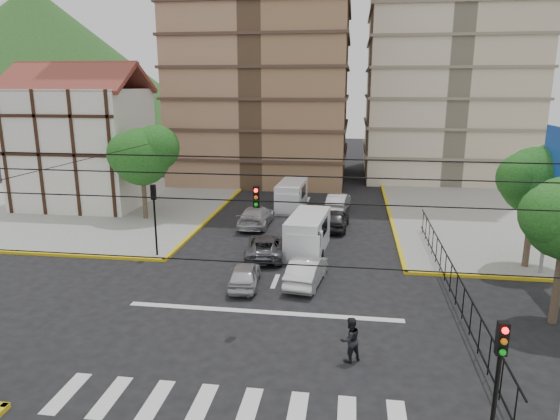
% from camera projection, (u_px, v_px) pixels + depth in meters
% --- Properties ---
extents(ground, '(160.00, 160.00, 0.00)m').
position_uv_depth(ground, '(258.00, 324.00, 22.18)').
color(ground, black).
rests_on(ground, ground).
extents(sidewalk_nw, '(26.00, 26.00, 0.15)m').
position_uv_depth(sidewalk_nw, '(78.00, 204.00, 44.14)').
color(sidewalk_nw, gray).
rests_on(sidewalk_nw, ground).
extents(sidewalk_ne, '(26.00, 26.00, 0.15)m').
position_uv_depth(sidewalk_ne, '(560.00, 221.00, 38.58)').
color(sidewalk_ne, gray).
rests_on(sidewalk_ne, ground).
extents(crosswalk_stripes, '(12.00, 2.40, 0.01)m').
position_uv_depth(crosswalk_stripes, '(224.00, 408.00, 16.42)').
color(crosswalk_stripes, silver).
rests_on(crosswalk_stripes, ground).
extents(stop_line, '(13.00, 0.40, 0.01)m').
position_uv_depth(stop_line, '(263.00, 312.00, 23.33)').
color(stop_line, silver).
rests_on(stop_line, ground).
extents(tudor_building, '(10.80, 8.05, 12.23)m').
position_uv_depth(tudor_building, '(83.00, 146.00, 42.73)').
color(tudor_building, silver).
rests_on(tudor_building, ground).
extents(distant_hill, '(70.00, 70.00, 28.00)m').
position_uv_depth(distant_hill, '(39.00, 64.00, 93.58)').
color(distant_hill, '#1F521B').
rests_on(distant_hill, ground).
extents(park_fence, '(0.10, 22.50, 1.66)m').
position_uv_depth(park_fence, '(449.00, 295.00, 25.25)').
color(park_fence, black).
rests_on(park_fence, ground).
extents(tree_park_c, '(4.65, 3.80, 7.25)m').
position_uv_depth(tree_park_c, '(537.00, 178.00, 27.57)').
color(tree_park_c, '#473828').
rests_on(tree_park_c, ground).
extents(tree_tudor, '(5.39, 4.40, 7.43)m').
position_uv_depth(tree_tudor, '(143.00, 154.00, 37.93)').
color(tree_tudor, '#473828').
rests_on(tree_tudor, ground).
extents(traffic_light_se, '(0.28, 0.22, 4.40)m').
position_uv_depth(traffic_light_se, '(498.00, 373.00, 12.85)').
color(traffic_light_se, black).
rests_on(traffic_light_se, ground).
extents(traffic_light_nw, '(0.28, 0.22, 4.40)m').
position_uv_depth(traffic_light_nw, '(154.00, 208.00, 29.99)').
color(traffic_light_nw, black).
rests_on(traffic_light_nw, ground).
extents(traffic_light_hanging, '(18.00, 9.12, 0.92)m').
position_uv_depth(traffic_light_hanging, '(246.00, 206.00, 18.79)').
color(traffic_light_hanging, black).
rests_on(traffic_light_hanging, ground).
extents(van_right_lane, '(2.57, 5.50, 2.40)m').
position_uv_depth(van_right_lane, '(307.00, 235.00, 31.28)').
color(van_right_lane, silver).
rests_on(van_right_lane, ground).
extents(van_left_lane, '(2.27, 5.28, 2.34)m').
position_uv_depth(van_left_lane, '(291.00, 197.00, 42.15)').
color(van_left_lane, silver).
rests_on(van_left_lane, ground).
extents(car_silver_front_left, '(1.85, 3.85, 1.27)m').
position_uv_depth(car_silver_front_left, '(245.00, 275.00, 26.18)').
color(car_silver_front_left, silver).
rests_on(car_silver_front_left, ground).
extents(car_white_front_right, '(2.10, 4.55, 1.45)m').
position_uv_depth(car_white_front_right, '(307.00, 271.00, 26.52)').
color(car_white_front_right, silver).
rests_on(car_white_front_right, ground).
extents(car_grey_mid_left, '(2.74, 5.05, 1.34)m').
position_uv_depth(car_grey_mid_left, '(265.00, 246.00, 30.72)').
color(car_grey_mid_left, '#595A61').
rests_on(car_grey_mid_left, ground).
extents(car_silver_rear_left, '(2.19, 5.25, 1.52)m').
position_uv_depth(car_silver_rear_left, '(256.00, 216.00, 37.37)').
color(car_silver_rear_left, '#B7B7BC').
rests_on(car_silver_rear_left, ground).
extents(car_darkgrey_mid_right, '(2.09, 4.53, 1.50)m').
position_uv_depth(car_darkgrey_mid_right, '(336.00, 219.00, 36.54)').
color(car_darkgrey_mid_right, '#28282B').
rests_on(car_darkgrey_mid_right, ground).
extents(car_white_rear_right, '(2.10, 4.63, 1.47)m').
position_uv_depth(car_white_rear_right, '(338.00, 202.00, 42.05)').
color(car_white_rear_right, silver).
rests_on(car_white_rear_right, ground).
extents(pedestrian_crosswalk, '(1.10, 1.05, 1.79)m').
position_uv_depth(pedestrian_crosswalk, '(350.00, 340.00, 19.01)').
color(pedestrian_crosswalk, black).
rests_on(pedestrian_crosswalk, ground).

